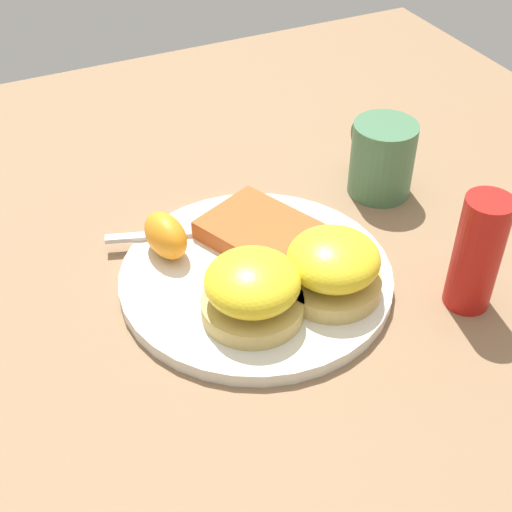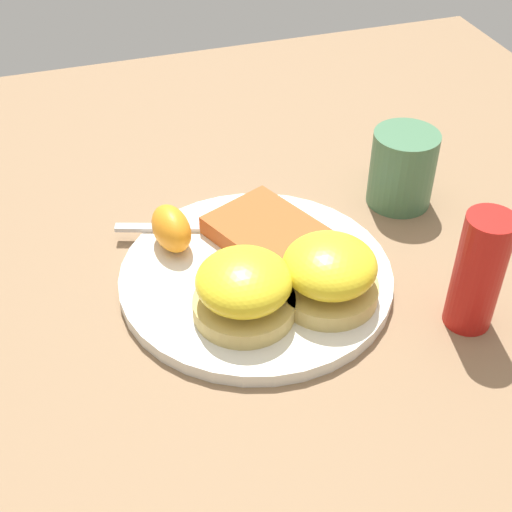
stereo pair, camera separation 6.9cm
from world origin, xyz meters
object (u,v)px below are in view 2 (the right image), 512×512
Objects in this scene: cup at (402,168)px; sandwich_benedict_right at (329,273)px; fork at (247,228)px; orange_wedge at (171,228)px; sandwich_benedict_left at (244,289)px; condiment_bottle at (478,272)px; hashbrown_patty at (268,234)px.

sandwich_benedict_right is at bearing 134.08° from cup.
sandwich_benedict_right is 0.40× the size of fork.
sandwich_benedict_right is 1.57× the size of orange_wedge.
fork is (0.12, -0.04, -0.03)m from sandwich_benedict_left.
sandwich_benedict_left is at bearing 87.62° from sandwich_benedict_right.
condiment_bottle is at bearing -137.99° from fork.
sandwich_benedict_right is 0.13m from condiment_bottle.
orange_wedge is at bearing 19.32° from sandwich_benedict_left.
sandwich_benedict_left is 0.21m from condiment_bottle.
sandwich_benedict_left reaches higher than orange_wedge.
hashbrown_patty is 0.98× the size of condiment_bottle.
sandwich_benedict_right is 0.20m from cup.
cup reaches higher than sandwich_benedict_left.
sandwich_benedict_left is at bearing 73.35° from condiment_bottle.
cup is (0.02, -0.27, 0.01)m from orange_wedge.
condiment_bottle reaches higher than fork.
condiment_bottle is (-0.06, -0.12, 0.02)m from sandwich_benedict_right.
cup is at bearing -75.80° from hashbrown_patty.
orange_wedge is (0.02, 0.10, 0.01)m from hashbrown_patty.
sandwich_benedict_left is 0.40× the size of fork.
cup is at bearing -85.79° from orange_wedge.
cup is (0.14, -0.14, 0.00)m from sandwich_benedict_right.
sandwich_benedict_left is at bearing 121.19° from cup.
sandwich_benedict_left is 0.12m from orange_wedge.
cup reaches higher than orange_wedge.
sandwich_benedict_right is at bearing 64.57° from condiment_bottle.
sandwich_benedict_left is 0.08m from sandwich_benedict_right.
sandwich_benedict_left is 0.13m from fork.
sandwich_benedict_left reaches higher than hashbrown_patty.
sandwich_benedict_right is 0.79× the size of condiment_bottle.
hashbrown_patty is at bearing 15.24° from sandwich_benedict_right.
condiment_bottle is at bearing -136.58° from hashbrown_patty.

